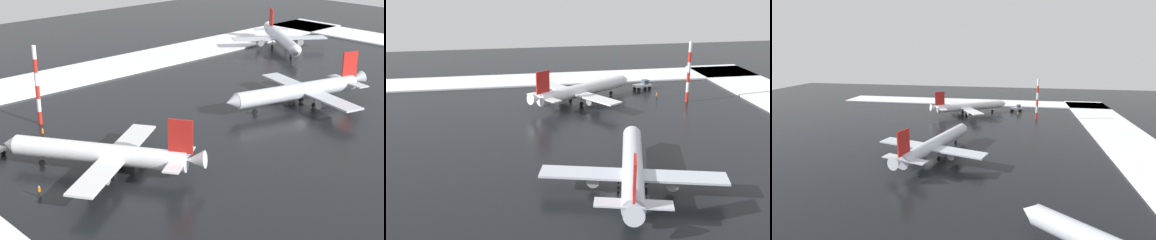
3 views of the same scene
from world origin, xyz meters
The scene contains 8 objects.
ground_plane centered at (0.00, 0.00, 0.00)m, with size 240.00×240.00×0.00m, color black.
snow_bank_right centered at (67.00, 0.00, 0.19)m, with size 14.00×116.00×0.39m, color white.
airplane_foreground_jet centered at (43.00, -2.88, 3.04)m, with size 23.58×27.48×9.21m.
airplane_parked_starboard centered at (-1.80, -2.06, 3.13)m, with size 31.36×26.36×9.48m.
pushback_tug centered at (52.02, -20.58, 1.28)m, with size 3.36×5.02×2.50m.
ground_crew_mid_apron centered at (42.58, -21.04, 0.97)m, with size 0.36×0.36×1.71m.
ground_crew_near_tug centered at (53.65, -2.47, 0.97)m, with size 0.36×0.36×1.71m.
antenna_mast centered at (39.46, -27.35, 7.07)m, with size 0.70×0.70×14.13m.
Camera 2 is at (-63.05, 16.86, 31.51)m, focal length 45.00 mm.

